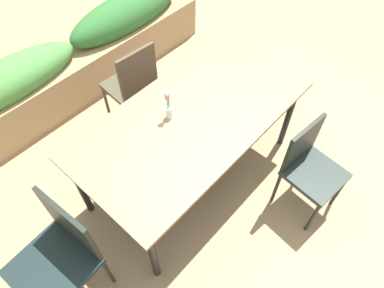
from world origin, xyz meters
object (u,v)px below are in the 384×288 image
at_px(chair_end_left, 60,253).
at_px(chair_far_side, 133,83).
at_px(dining_table, 192,122).
at_px(flower_vase, 168,106).
at_px(planter_box, 78,61).
at_px(chair_near_right, 310,165).

relative_size(chair_end_left, chair_far_side, 0.98).
distance_m(dining_table, flower_vase, 0.25).
relative_size(dining_table, chair_end_left, 2.03).
distance_m(chair_end_left, flower_vase, 1.22).
distance_m(dining_table, chair_end_left, 1.29).
bearing_deg(planter_box, flower_vase, -96.43).
distance_m(dining_table, planter_box, 1.69).
xyz_separation_m(chair_end_left, chair_near_right, (1.70, -0.85, -0.03)).
bearing_deg(dining_table, flower_vase, 133.92).
xyz_separation_m(chair_near_right, flower_vase, (-0.55, 0.96, 0.41)).
relative_size(chair_far_side, flower_vase, 3.80).
xyz_separation_m(flower_vase, planter_box, (0.17, 1.53, -0.53)).
bearing_deg(flower_vase, dining_table, -46.08).
distance_m(chair_far_side, flower_vase, 0.83).
height_order(dining_table, chair_near_right, chair_near_right).
distance_m(chair_far_side, chair_near_right, 1.70).
bearing_deg(planter_box, chair_far_side, -85.99).
bearing_deg(planter_box, dining_table, -91.89).
height_order(chair_far_side, flower_vase, flower_vase).
height_order(dining_table, chair_end_left, chair_end_left).
relative_size(dining_table, flower_vase, 7.55).
relative_size(flower_vase, planter_box, 0.08).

